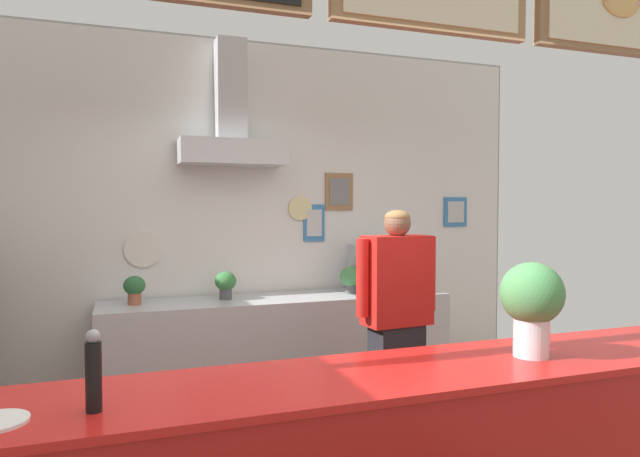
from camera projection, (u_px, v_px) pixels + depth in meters
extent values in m
cube|color=gray|center=(223.00, 221.00, 4.81)|extent=(5.58, 0.12, 3.09)
cube|color=white|center=(225.00, 221.00, 4.75)|extent=(5.54, 0.01, 3.05)
cylinder|color=white|center=(143.00, 249.00, 4.52)|extent=(0.29, 0.02, 0.29)
cylinder|color=beige|center=(300.00, 208.00, 4.96)|extent=(0.22, 0.02, 0.22)
cube|color=#997047|center=(339.00, 192.00, 5.08)|extent=(0.27, 0.02, 0.34)
cube|color=slate|center=(340.00, 192.00, 5.07)|extent=(0.19, 0.01, 0.24)
cube|color=teal|center=(314.00, 223.00, 5.01)|extent=(0.20, 0.02, 0.33)
cube|color=silver|center=(314.00, 223.00, 5.00)|extent=(0.14, 0.01, 0.24)
cube|color=teal|center=(455.00, 212.00, 5.50)|extent=(0.25, 0.02, 0.29)
cube|color=silver|center=(456.00, 212.00, 5.49)|extent=(0.18, 0.01, 0.21)
cube|color=silver|center=(232.00, 153.00, 4.56)|extent=(0.86, 0.40, 0.20)
cube|color=silver|center=(230.00, 91.00, 4.61)|extent=(0.24, 0.24, 0.83)
cube|color=olive|center=(615.00, 5.00, 3.00)|extent=(1.03, 0.05, 0.52)
cube|color=beige|center=(620.00, 3.00, 2.97)|extent=(0.93, 0.01, 0.46)
ellipsoid|color=#DBAD60|center=(622.00, 0.00, 2.96)|extent=(0.26, 0.04, 0.18)
cube|color=red|center=(346.00, 379.00, 2.21)|extent=(4.35, 0.61, 0.03)
cube|color=#B7BABF|center=(280.00, 353.00, 4.61)|extent=(2.84, 0.61, 0.92)
cube|color=#929499|center=(280.00, 388.00, 4.62)|extent=(2.70, 0.56, 0.02)
cube|color=#232328|center=(396.00, 393.00, 3.66)|extent=(0.34, 0.23, 0.90)
cube|color=red|center=(397.00, 280.00, 3.63)|extent=(0.45, 0.26, 0.58)
cylinder|color=red|center=(430.00, 274.00, 3.74)|extent=(0.08, 0.08, 0.49)
cylinder|color=red|center=(362.00, 278.00, 3.53)|extent=(0.08, 0.08, 0.49)
sphere|color=brown|center=(397.00, 223.00, 3.62)|extent=(0.18, 0.18, 0.18)
ellipsoid|color=olive|center=(397.00, 217.00, 3.62)|extent=(0.17, 0.17, 0.10)
cube|color=#A3A5AD|center=(383.00, 268.00, 4.88)|extent=(0.51, 0.38, 0.41)
cylinder|color=#4C4C51|center=(383.00, 274.00, 4.63)|extent=(0.06, 0.06, 0.06)
cube|color=black|center=(395.00, 293.00, 4.67)|extent=(0.46, 0.10, 0.04)
sphere|color=black|center=(410.00, 260.00, 4.73)|extent=(0.04, 0.04, 0.04)
cylinder|color=#4C4C51|center=(226.00, 294.00, 4.48)|extent=(0.10, 0.10, 0.09)
ellipsoid|color=#387A3D|center=(226.00, 281.00, 4.48)|extent=(0.17, 0.17, 0.15)
cylinder|color=#9E563D|center=(135.00, 299.00, 4.24)|extent=(0.10, 0.10, 0.09)
ellipsoid|color=#2D6638|center=(134.00, 285.00, 4.24)|extent=(0.16, 0.16, 0.15)
cylinder|color=#4C4C51|center=(352.00, 289.00, 4.80)|extent=(0.11, 0.11, 0.07)
ellipsoid|color=#47894C|center=(352.00, 277.00, 4.80)|extent=(0.20, 0.20, 0.18)
cylinder|color=silver|center=(531.00, 336.00, 2.48)|extent=(0.16, 0.16, 0.19)
cylinder|color=gray|center=(531.00, 349.00, 2.49)|extent=(0.14, 0.14, 0.06)
ellipsoid|color=#47894C|center=(532.00, 293.00, 2.48)|extent=(0.28, 0.28, 0.28)
cylinder|color=black|center=(94.00, 377.00, 1.81)|extent=(0.05, 0.05, 0.23)
sphere|color=gray|center=(93.00, 336.00, 1.81)|extent=(0.05, 0.05, 0.05)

